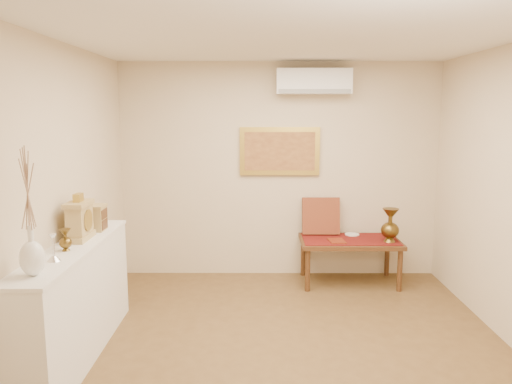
{
  "coord_description": "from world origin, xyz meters",
  "views": [
    {
      "loc": [
        -0.27,
        -4.03,
        2.09
      ],
      "look_at": [
        -0.29,
        1.15,
        1.25
      ],
      "focal_mm": 35.0,
      "sensor_mm": 36.0,
      "label": 1
    }
  ],
  "objects_px": {
    "mantel_clock": "(80,220)",
    "display_ledge": "(76,302)",
    "low_table": "(350,245)",
    "wooden_chest": "(97,218)",
    "white_vase": "(29,212)",
    "brass_urn_tall": "(390,222)"
  },
  "relations": [
    {
      "from": "mantel_clock",
      "to": "wooden_chest",
      "type": "relative_size",
      "value": 1.68
    },
    {
      "from": "display_ledge",
      "to": "wooden_chest",
      "type": "bearing_deg",
      "value": 87.12
    },
    {
      "from": "mantel_clock",
      "to": "wooden_chest",
      "type": "bearing_deg",
      "value": 84.31
    },
    {
      "from": "white_vase",
      "to": "low_table",
      "type": "relative_size",
      "value": 0.74
    },
    {
      "from": "white_vase",
      "to": "wooden_chest",
      "type": "relative_size",
      "value": 3.65
    },
    {
      "from": "brass_urn_tall",
      "to": "wooden_chest",
      "type": "bearing_deg",
      "value": -159.05
    },
    {
      "from": "wooden_chest",
      "to": "low_table",
      "type": "height_order",
      "value": "wooden_chest"
    },
    {
      "from": "display_ledge",
      "to": "mantel_clock",
      "type": "height_order",
      "value": "mantel_clock"
    },
    {
      "from": "display_ledge",
      "to": "mantel_clock",
      "type": "distance_m",
      "value": 0.7
    },
    {
      "from": "brass_urn_tall",
      "to": "display_ledge",
      "type": "distance_m",
      "value": 3.59
    },
    {
      "from": "display_ledge",
      "to": "wooden_chest",
      "type": "distance_m",
      "value": 0.84
    },
    {
      "from": "white_vase",
      "to": "brass_urn_tall",
      "type": "relative_size",
      "value": 1.82
    },
    {
      "from": "mantel_clock",
      "to": "display_ledge",
      "type": "bearing_deg",
      "value": -88.52
    },
    {
      "from": "wooden_chest",
      "to": "low_table",
      "type": "bearing_deg",
      "value": 26.37
    },
    {
      "from": "mantel_clock",
      "to": "low_table",
      "type": "distance_m",
      "value": 3.22
    },
    {
      "from": "mantel_clock",
      "to": "wooden_chest",
      "type": "xyz_separation_m",
      "value": [
        0.03,
        0.34,
        -0.05
      ]
    },
    {
      "from": "display_ledge",
      "to": "low_table",
      "type": "relative_size",
      "value": 1.68
    },
    {
      "from": "low_table",
      "to": "mantel_clock",
      "type": "bearing_deg",
      "value": -148.29
    },
    {
      "from": "display_ledge",
      "to": "mantel_clock",
      "type": "relative_size",
      "value": 4.93
    },
    {
      "from": "brass_urn_tall",
      "to": "white_vase",
      "type": "bearing_deg",
      "value": -141.16
    },
    {
      "from": "white_vase",
      "to": "brass_urn_tall",
      "type": "xyz_separation_m",
      "value": [
        3.11,
        2.5,
        -0.62
      ]
    },
    {
      "from": "white_vase",
      "to": "display_ledge",
      "type": "relative_size",
      "value": 0.44
    }
  ]
}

